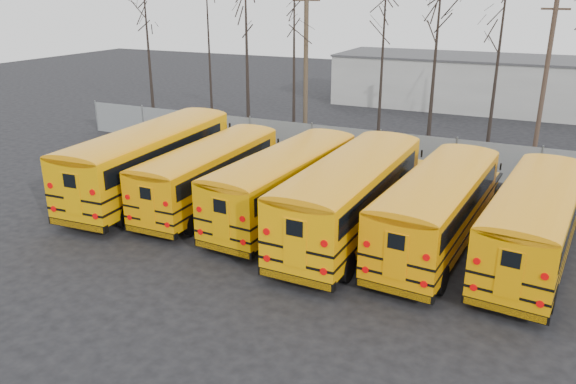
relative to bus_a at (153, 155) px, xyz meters
The scene contains 18 objects.
ground 9.04m from the bus_a, 21.32° to the right, with size 120.00×120.00×0.00m, color black.
fence 12.08m from the bus_a, 46.89° to the left, with size 40.00×0.04×2.00m, color gray.
distant_building 30.55m from the bus_a, 70.44° to the left, with size 22.00×8.00×4.00m, color #B9B9B3.
bus_a is the anchor object (origin of this frame).
bus_b 3.14m from the bus_a, ahead, with size 2.41×10.26×2.86m.
bus_c 6.79m from the bus_a, ahead, with size 3.16×10.79×2.98m.
bus_d 9.90m from the bus_a, ahead, with size 2.98×11.57×3.22m.
bus_e 13.09m from the bus_a, ahead, with size 3.28×10.88×3.00m.
bus_f 16.33m from the bus_a, ahead, with size 3.40×10.67×2.94m.
utility_pole_left 13.05m from the bus_a, 80.19° to the left, with size 1.57×0.70×9.18m.
utility_pole_right 22.62m from the bus_a, 45.49° to the left, with size 1.55×0.39×8.72m.
tree_0 16.37m from the bus_a, 128.28° to the left, with size 0.26×0.26×9.35m, color black.
tree_1 16.07m from the bus_a, 112.87° to the left, with size 0.26×0.26×10.79m, color black.
tree_2 12.72m from the bus_a, 98.27° to the left, with size 0.26×0.26×10.41m, color black.
tree_3 12.64m from the bus_a, 82.65° to the left, with size 0.26×0.26×10.29m, color black.
tree_4 15.28m from the bus_a, 62.56° to the left, with size 0.26×0.26×11.15m, color black.
tree_5 15.93m from the bus_a, 49.49° to the left, with size 0.26×0.26×9.71m, color black.
tree_6 18.37m from the bus_a, 42.06° to the left, with size 0.26×0.26×10.71m, color black.
Camera 1 is at (8.03, -16.68, 9.00)m, focal length 35.00 mm.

